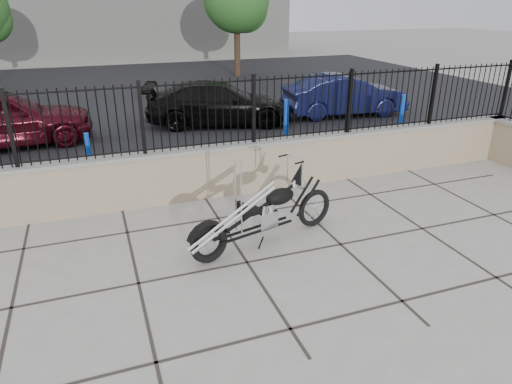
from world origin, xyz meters
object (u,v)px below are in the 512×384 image
(chopper_motorcycle, at_px, (263,200))
(car_red, at_px, (1,118))
(car_black, at_px, (219,103))
(car_blue, at_px, (345,95))

(chopper_motorcycle, bearing_deg, car_red, 107.35)
(car_red, bearing_deg, chopper_motorcycle, -153.67)
(car_red, xyz_separation_m, car_black, (5.66, 0.34, -0.10))
(car_red, bearing_deg, car_blue, -95.37)
(car_black, bearing_deg, car_red, 107.84)
(car_red, relative_size, car_blue, 1.10)
(car_red, bearing_deg, car_black, -92.46)
(car_black, distance_m, car_blue, 4.06)
(chopper_motorcycle, xyz_separation_m, car_blue, (5.41, 6.93, -0.09))
(car_black, bearing_deg, chopper_motorcycle, -176.26)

